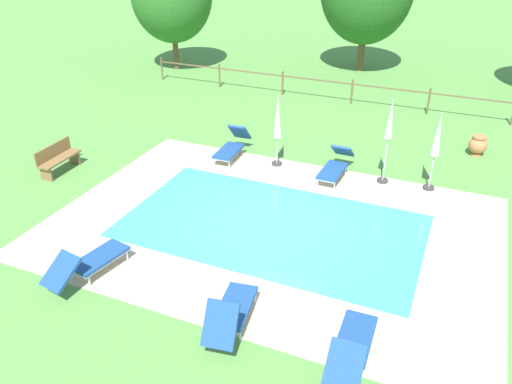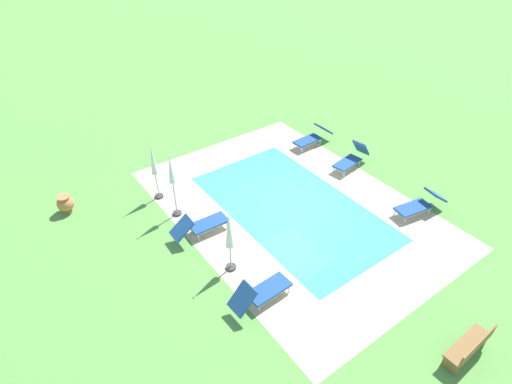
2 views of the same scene
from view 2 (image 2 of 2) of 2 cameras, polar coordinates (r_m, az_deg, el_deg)
ground_plane at (r=15.41m, az=4.92°, el=-2.06°), size 160.00×160.00×0.00m
pool_deck_paving at (r=15.41m, az=4.92°, el=-2.05°), size 11.09×7.83×0.01m
swimming_pool_water at (r=15.41m, az=4.92°, el=-2.04°), size 7.51×4.25×0.01m
pool_coping_rim at (r=15.41m, az=4.92°, el=-2.03°), size 7.99×4.73×0.01m
sun_lounger_north_near_steps at (r=14.15m, az=-7.46°, el=-4.46°), size 0.67×2.01×0.85m
sun_lounger_north_mid at (r=17.78m, az=12.84°, el=4.46°), size 0.88×1.91×1.00m
sun_lounger_north_far at (r=15.99m, az=21.39°, el=-1.57°), size 0.94×2.08×0.82m
sun_lounger_north_end at (r=19.09m, az=7.67°, el=7.40°), size 0.67×2.01×0.84m
sun_lounger_south_near_corner at (r=12.02m, az=0.75°, el=-13.47°), size 0.69×1.94×0.94m
patio_umbrella_closed_row_west at (r=15.43m, az=-13.78°, el=3.74°), size 0.32×0.32×2.33m
patio_umbrella_closed_row_mid_west at (r=14.33m, az=-11.39°, el=2.12°), size 0.32×0.32×2.53m
patio_umbrella_closed_row_centre at (r=12.16m, az=-3.65°, el=-5.70°), size 0.32×0.32×2.28m
wooden_bench_lawn_side at (r=12.12m, az=27.19°, el=-18.19°), size 0.49×1.51×0.87m
terracotta_urn_near_fence at (r=16.41m, az=-24.52°, el=-1.43°), size 0.59×0.59×0.68m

